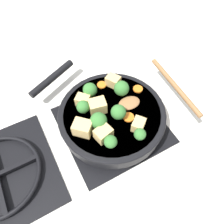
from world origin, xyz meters
TOP-DOWN VIEW (x-y plane):
  - ground_plane at (0.00, 0.00)m, footprint 2.40×2.40m
  - front_burner_grate at (0.00, 0.00)m, footprint 0.31×0.31m
  - skillet_pan at (0.00, 0.00)m, footprint 0.44×0.36m
  - wooden_spoon at (-0.01, -0.16)m, footprint 0.26×0.21m
  - tofu_cube_center_large at (-0.08, -0.04)m, footprint 0.05×0.05m
  - tofu_cube_near_handle at (-0.06, 0.06)m, footprint 0.05×0.05m
  - tofu_cube_east_chunk at (0.07, 0.06)m, footprint 0.05×0.05m
  - tofu_cube_west_chunk at (0.09, -0.06)m, footprint 0.05×0.05m
  - tofu_cube_back_piece at (-0.02, 0.10)m, footprint 0.06×0.06m
  - tofu_cube_front_piece at (0.03, 0.03)m, footprint 0.05×0.06m
  - broccoli_floret_near_spoon at (0.09, 0.03)m, footprint 0.04×0.04m
  - broccoli_floret_center_top at (0.04, -0.06)m, footprint 0.05×0.05m
  - broccoli_floret_east_rim at (-0.10, 0.06)m, footprint 0.04×0.04m
  - broccoli_floret_west_rim at (-0.03, -0.01)m, footprint 0.04×0.04m
  - broccoli_floret_north_edge at (-0.03, 0.06)m, footprint 0.05×0.05m
  - broccoli_floret_south_cluster at (-0.11, -0.02)m, footprint 0.03×0.03m
  - broccoli_floret_mid_floret at (0.04, 0.07)m, footprint 0.04×0.04m
  - carrot_slice_orange_thin at (-0.04, -0.03)m, footprint 0.03×0.03m
  - carrot_slice_near_center at (0.04, -0.11)m, footprint 0.03×0.03m
  - carrot_slice_edge_slice at (0.11, -0.02)m, footprint 0.03×0.03m

SIDE VIEW (x-z plane):
  - ground_plane at x=0.00m, z-range 0.00..0.00m
  - front_burner_grate at x=0.00m, z-range 0.00..0.03m
  - skillet_pan at x=0.00m, z-range 0.03..0.08m
  - carrot_slice_orange_thin at x=-0.04m, z-range 0.08..0.08m
  - carrot_slice_near_center at x=0.04m, z-range 0.08..0.08m
  - carrot_slice_edge_slice at x=0.11m, z-range 0.08..0.08m
  - wooden_spoon at x=-0.01m, z-range 0.08..0.09m
  - tofu_cube_center_large at x=-0.08m, z-range 0.08..0.11m
  - tofu_cube_east_chunk at x=0.07m, z-range 0.08..0.11m
  - tofu_cube_west_chunk at x=0.09m, z-range 0.08..0.11m
  - tofu_cube_near_handle at x=-0.06m, z-range 0.08..0.11m
  - tofu_cube_front_piece at x=0.03m, z-range 0.08..0.12m
  - tofu_cube_back_piece at x=-0.02m, z-range 0.08..0.12m
  - broccoli_floret_south_cluster at x=-0.11m, z-range 0.08..0.12m
  - broccoli_floret_east_rim at x=-0.10m, z-range 0.08..0.12m
  - broccoli_floret_mid_floret at x=0.04m, z-range 0.08..0.13m
  - broccoli_floret_near_spoon at x=0.09m, z-range 0.08..0.13m
  - broccoli_floret_west_rim at x=-0.03m, z-range 0.08..0.13m
  - broccoli_floret_center_top at x=0.04m, z-range 0.08..0.13m
  - broccoli_floret_north_edge at x=-0.03m, z-range 0.08..0.13m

